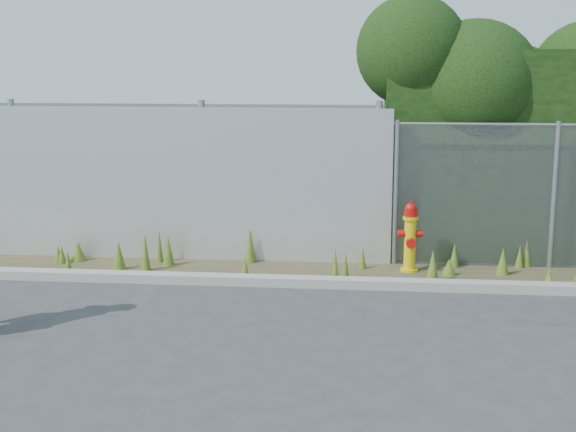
{
  "coord_description": "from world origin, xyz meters",
  "views": [
    {
      "loc": [
        0.64,
        -8.1,
        2.92
      ],
      "look_at": [
        -0.3,
        1.4,
        1.0
      ],
      "focal_mm": 50.0,
      "sensor_mm": 36.0,
      "label": 1
    }
  ],
  "objects": [
    {
      "name": "fire_hydrant",
      "position": [
        1.25,
        2.61,
        0.48
      ],
      "size": [
        0.33,
        0.3,
        0.99
      ],
      "rotation": [
        0.0,
        0.0,
        0.06
      ],
      "color": "yellow",
      "rests_on": "ground"
    },
    {
      "name": "curb",
      "position": [
        0.0,
        1.8,
        0.06
      ],
      "size": [
        16.0,
        0.22,
        0.12
      ],
      "primitive_type": "cube",
      "color": "gray",
      "rests_on": "ground"
    },
    {
      "name": "ground",
      "position": [
        0.0,
        0.0,
        0.0
      ],
      "size": [
        80.0,
        80.0,
        0.0
      ],
      "primitive_type": "plane",
      "color": "#373639",
      "rests_on": "ground"
    },
    {
      "name": "corrugated_fence",
      "position": [
        -3.25,
        3.01,
        1.1
      ],
      "size": [
        8.5,
        0.21,
        2.3
      ],
      "color": "silver",
      "rests_on": "ground"
    },
    {
      "name": "weed_strip",
      "position": [
        -0.12,
        2.53,
        0.12
      ],
      "size": [
        16.0,
        1.32,
        0.53
      ],
      "color": "#433C26",
      "rests_on": "ground"
    }
  ]
}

